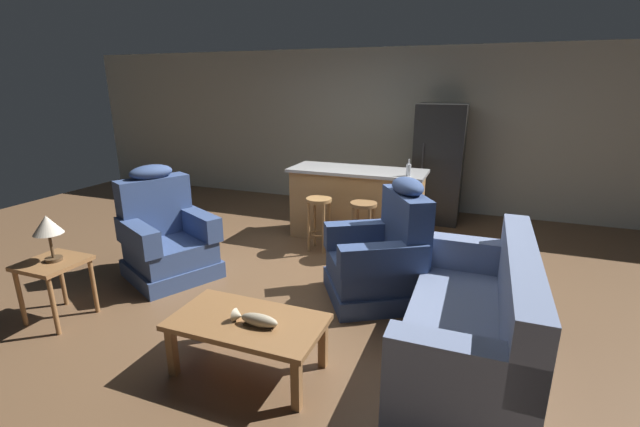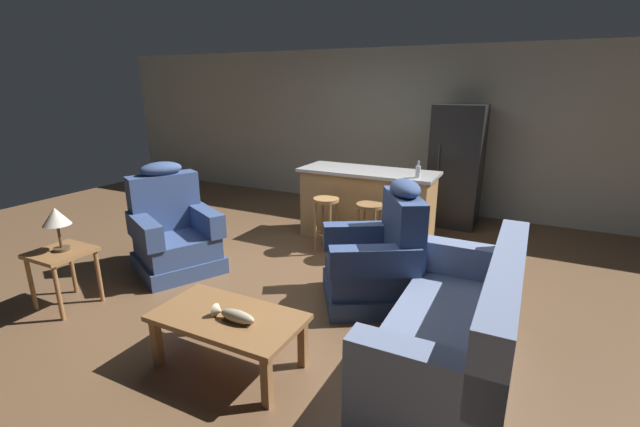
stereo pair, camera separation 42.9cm
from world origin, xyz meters
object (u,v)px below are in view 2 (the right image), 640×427
bottle_tall_green (418,171)px  recliner_near_lamp (174,233)px  fish_figurine (234,316)px  table_lamp (56,219)px  coffee_table (228,322)px  bar_stool_right (369,221)px  end_table (62,261)px  recliner_near_island (378,260)px  couch (459,333)px  bar_stool_left (326,214)px  kitchen_island (367,205)px  refrigerator (456,166)px

bottle_tall_green → recliner_near_lamp: bearing=-143.1°
fish_figurine → table_lamp: (-2.03, 0.08, 0.41)m
coffee_table → bar_stool_right: 2.44m
recliner_near_lamp → table_lamp: bearing=-76.3°
recliner_near_lamp → bottle_tall_green: 2.94m
bar_stool_right → end_table: bearing=-131.6°
recliner_near_island → fish_figurine: bearing=39.5°
coffee_table → recliner_near_island: bearing=66.5°
bar_stool_right → couch: bearing=-52.8°
bar_stool_left → fish_figurine: bearing=-78.9°
recliner_near_lamp → bar_stool_left: 1.82m
bottle_tall_green → kitchen_island: bearing=165.5°
fish_figurine → kitchen_island: size_ratio=0.19×
table_lamp → bottle_tall_green: bottle_tall_green is taller
coffee_table → bar_stool_left: size_ratio=1.62×
table_lamp → bar_stool_right: table_lamp is taller
kitchen_island → refrigerator: bearing=52.5°
bar_stool_right → bottle_tall_green: (0.43, 0.45, 0.56)m
couch → end_table: bearing=10.1°
couch → table_lamp: bearing=10.0°
coffee_table → couch: 1.66m
couch → bar_stool_right: (-1.35, 1.77, 0.13)m
kitchen_island → bottle_tall_green: bottle_tall_green is taller
coffee_table → table_lamp: 2.00m
recliner_near_lamp → refrigerator: bearing=77.6°
bar_stool_left → recliner_near_island: bearing=-43.1°
recliner_near_island → refrigerator: bearing=-124.6°
end_table → bar_stool_right: bearing=48.4°
fish_figurine → table_lamp: size_ratio=0.83×
couch → bottle_tall_green: (-0.91, 2.22, 0.69)m
recliner_near_lamp → recliner_near_island: same height
end_table → bar_stool_left: size_ratio=0.82×
refrigerator → bottle_tall_green: size_ratio=8.59×
fish_figurine → refrigerator: bearing=80.2°
recliner_near_lamp → bottle_tall_green: size_ratio=5.86×
refrigerator → bar_stool_right: bearing=-109.6°
couch → bar_stool_left: bearing=-42.8°
fish_figurine → bar_stool_left: bearing=101.1°
bar_stool_left → bottle_tall_green: 1.23m
end_table → bar_stool_left: bar_stool_left is taller
recliner_near_lamp → bottle_tall_green: recliner_near_lamp is taller
fish_figurine → couch: couch is taller
bar_stool_right → refrigerator: refrigerator is taller
coffee_table → bar_stool_right: bar_stool_right is taller
recliner_near_island → kitchen_island: 1.75m
table_lamp → bar_stool_left: size_ratio=0.60×
end_table → bar_stool_left: bearing=57.0°
kitchen_island → couch: bearing=-56.1°
recliner_near_lamp → table_lamp: recliner_near_lamp is taller
table_lamp → coffee_table: bearing=-1.2°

